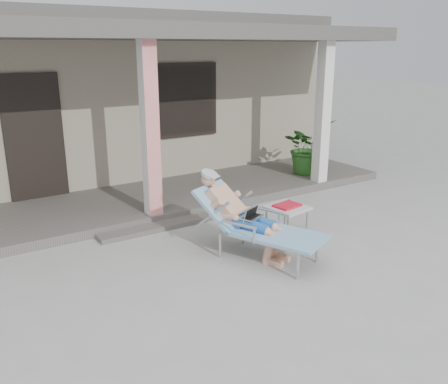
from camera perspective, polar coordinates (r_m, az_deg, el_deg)
ground at (r=5.83m, az=0.55°, el=-9.98°), size 60.00×60.00×0.00m
house at (r=11.25m, az=-18.16°, el=11.21°), size 10.40×5.40×3.30m
porch_deck at (r=8.29m, az=-10.85°, el=-1.36°), size 10.00×2.00×0.15m
porch_overhang at (r=7.83m, az=-11.84°, el=17.72°), size 10.00×2.30×2.85m
porch_step at (r=7.30m, az=-7.42°, el=-4.07°), size 2.00×0.30×0.07m
lounger at (r=6.13m, az=3.00°, el=-1.40°), size 1.30×1.84×1.16m
side_table at (r=6.93m, az=7.59°, el=-2.07°), size 0.60×0.60×0.47m
potted_palm at (r=9.84m, az=10.00°, el=5.40°), size 1.10×0.98×1.11m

